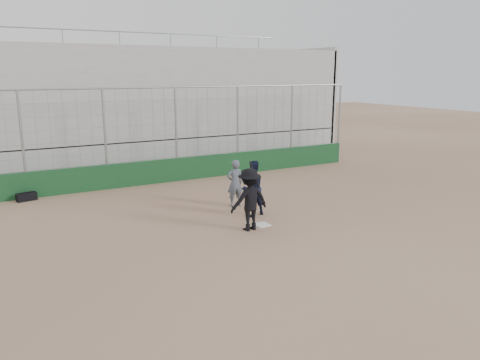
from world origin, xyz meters
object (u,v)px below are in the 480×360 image
batter_at_plate (249,199)px  umpire (235,185)px  equipment_bag (26,197)px  catcher_crouched (253,198)px

batter_at_plate → umpire: bearing=71.0°
umpire → equipment_bag: (-6.38, 4.32, -0.60)m
batter_at_plate → equipment_bag: bearing=129.2°
umpire → equipment_bag: umpire is taller
batter_at_plate → catcher_crouched: batter_at_plate is taller
batter_at_plate → umpire: batter_at_plate is taller
batter_at_plate → catcher_crouched: 1.40m
batter_at_plate → equipment_bag: (-5.53, 6.78, -0.79)m
batter_at_plate → equipment_bag: batter_at_plate is taller
equipment_bag → catcher_crouched: bearing=-41.9°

